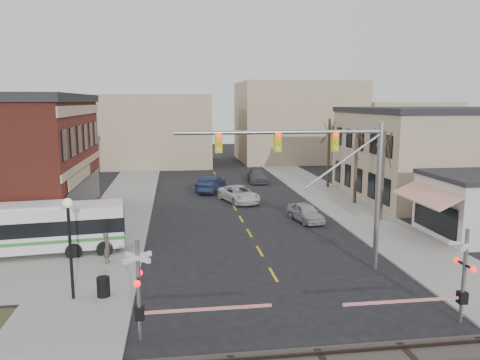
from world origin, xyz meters
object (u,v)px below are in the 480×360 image
rr_crossing_east (454,278)px  street_lamp (69,228)px  car_a (306,212)px  car_b (211,184)px  rr_crossing_west (150,291)px  car_c (239,194)px  car_d (257,176)px  pedestrian_far (85,233)px  traffic_signal_mast (326,165)px  transit_bus (23,229)px  pedestrian_near (107,248)px  trash_bin (103,287)px

rr_crossing_east → street_lamp: size_ratio=1.20×
car_a → car_b: car_b is taller
rr_crossing_west → street_lamp: (-3.72, 4.09, 1.47)m
rr_crossing_west → rr_crossing_east: (12.14, -0.36, 0.00)m
rr_crossing_east → car_c: 25.30m
car_d → pedestrian_far: pedestrian_far is taller
traffic_signal_mast → pedestrian_far: 15.72m
rr_crossing_west → car_c: size_ratio=1.08×
street_lamp → pedestrian_far: street_lamp is taller
transit_bus → car_b: size_ratio=2.39×
street_lamp → car_d: street_lamp is taller
car_c → pedestrian_near: bearing=-138.7°
rr_crossing_west → pedestrian_near: rr_crossing_west is taller
trash_bin → traffic_signal_mast: bearing=10.0°
traffic_signal_mast → pedestrian_far: size_ratio=7.16×
rr_crossing_east → car_b: 30.84m
trash_bin → car_c: 22.13m
car_d → traffic_signal_mast: bearing=-89.1°
trash_bin → pedestrian_near: 4.72m
car_c → pedestrian_near: 18.19m
rr_crossing_west → car_c: bearing=74.5°
street_lamp → car_b: bearing=71.8°
street_lamp → trash_bin: street_lamp is taller
car_b → pedestrian_near: pedestrian_near is taller
transit_bus → trash_bin: bearing=-51.1°
street_lamp → pedestrian_near: street_lamp is taller
trash_bin → car_c: car_c is taller
trash_bin → pedestrian_far: size_ratio=0.60×
rr_crossing_east → pedestrian_near: size_ratio=3.23×
rr_crossing_west → trash_bin: bearing=119.8°
transit_bus → trash_bin: (5.50, -6.80, -1.11)m
transit_bus → car_d: 29.93m
traffic_signal_mast → car_c: bearing=96.4°
car_c → car_a: bearing=-78.7°
pedestrian_near → traffic_signal_mast: bearing=-94.2°
street_lamp → car_d: size_ratio=0.95×
rr_crossing_west → trash_bin: (-2.38, 4.15, -1.39)m
car_d → pedestrian_near: (-13.10, -25.88, 0.27)m
rr_crossing_east → trash_bin: (-14.52, 4.52, -1.39)m
transit_bus → trash_bin: transit_bus is taller
transit_bus → car_b: transit_bus is taller
car_b → car_d: bearing=-115.1°
rr_crossing_east → car_c: (-5.41, 24.68, -1.25)m
traffic_signal_mast → pedestrian_near: (-11.58, 2.73, -4.80)m
car_a → pedestrian_near: size_ratio=2.33×
car_d → pedestrian_near: pedestrian_near is taller
street_lamp → car_a: 19.46m
transit_bus → pedestrian_far: transit_bus is taller
rr_crossing_east → pedestrian_far: size_ratio=3.70×
rr_crossing_east → pedestrian_far: (-16.84, 12.93, -1.09)m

